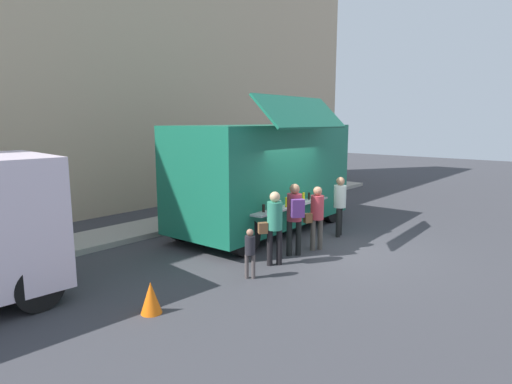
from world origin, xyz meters
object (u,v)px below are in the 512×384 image
Objects in this scene: trash_bin at (276,192)px; customer_rear_waiting at (274,222)px; traffic_cone_orange at (151,298)px; customer_extra_browsing at (340,201)px; food_truck_main at (264,174)px; customer_mid_with_backpack at (295,212)px; customer_front_ordering at (317,213)px; child_near_queue at (250,249)px.

trash_bin is 0.54× the size of customer_rear_waiting.
traffic_cone_orange is at bearing 124.60° from customer_rear_waiting.
trash_bin is 7.31m from customer_rear_waiting.
customer_rear_waiting is 1.00× the size of customer_extra_browsing.
food_truck_main reaches higher than customer_extra_browsing.
customer_mid_with_backpack is (4.09, -0.02, 0.80)m from traffic_cone_orange.
customer_rear_waiting is at bearing 112.37° from customer_front_ordering.
child_near_queue is (-4.09, -0.27, -0.38)m from customer_extra_browsing.
customer_mid_with_backpack reaches higher than trash_bin.
food_truck_main is 3.53× the size of customer_extra_browsing.
traffic_cone_orange is at bearing 114.01° from customer_front_ordering.
customer_front_ordering is at bearing -108.74° from food_truck_main.
traffic_cone_orange is 4.89m from customer_front_ordering.
traffic_cone_orange is 0.33× the size of customer_rear_waiting.
customer_rear_waiting reaches higher than traffic_cone_orange.
traffic_cone_orange is 10.04m from trash_bin.
traffic_cone_orange is at bearing -154.15° from trash_bin.
customer_rear_waiting is 1.60× the size of child_near_queue.
trash_bin is 0.52× the size of customer_mid_with_backpack.
trash_bin is (9.03, 4.38, 0.18)m from traffic_cone_orange.
customer_front_ordering reaches higher than traffic_cone_orange.
child_near_queue is at bearing 134.07° from customer_rear_waiting.
customer_rear_waiting reaches higher than trash_bin.
food_truck_main is 4.04m from child_near_queue.
food_truck_main is at bearing 5.01° from customer_mid_with_backpack.
traffic_cone_orange is 4.17m from customer_mid_with_backpack.
customer_extra_browsing is at bearing -55.89° from customer_front_ordering.
customer_rear_waiting reaches higher than child_near_queue.
customer_rear_waiting is at bearing -1.09° from traffic_cone_orange.
food_truck_main is 3.39× the size of customer_mid_with_backpack.
customer_extra_browsing is 1.60× the size of child_near_queue.
customer_front_ordering is 0.77m from customer_mid_with_backpack.
trash_bin is at bearing -9.80° from customer_mid_with_backpack.
child_near_queue is at bearing -5.11° from traffic_cone_orange.
customer_front_ordering is 1.55m from customer_extra_browsing.
customer_front_ordering is at bearing -61.73° from customer_mid_with_backpack.
customer_mid_with_backpack reaches higher than customer_extra_browsing.
food_truck_main is at bearing 20.60° from traffic_cone_orange.
customer_front_ordering is 0.92× the size of customer_mid_with_backpack.
child_near_queue is at bearing 116.90° from customer_front_ordering.
food_truck_main is 3.68× the size of customer_front_ordering.
customer_rear_waiting is at bearing -142.48° from trash_bin.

